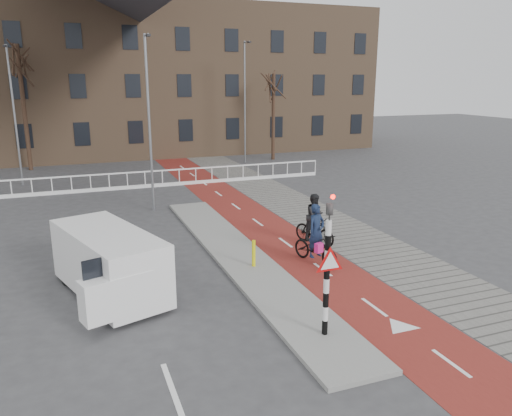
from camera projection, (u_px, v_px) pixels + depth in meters
name	position (u px, v px, depth m)	size (l,w,h in m)	color
ground	(309.00, 301.00, 14.19)	(120.00, 120.00, 0.00)	#38383A
bike_lane	(243.00, 211.00, 23.75)	(2.50, 60.00, 0.01)	maroon
sidewalk	(296.00, 206.00, 24.71)	(3.00, 60.00, 0.01)	slate
curb_island	(240.00, 257.00, 17.55)	(1.80, 16.00, 0.12)	gray
traffic_signal	(328.00, 262.00, 11.66)	(0.80, 0.80, 3.68)	black
bollard	(254.00, 253.00, 16.41)	(0.12, 0.12, 0.89)	yellow
cyclist_near	(316.00, 244.00, 16.93)	(1.28, 2.12, 2.07)	black
cyclist_far	(315.00, 224.00, 18.85)	(1.23, 1.88, 1.96)	black
van	(109.00, 262.00, 14.37)	(3.09, 4.83, 1.93)	white
railing	(91.00, 186.00, 27.76)	(28.00, 0.10, 0.99)	silver
townhouse_row	(99.00, 57.00, 40.12)	(46.00, 10.00, 15.90)	#7F6047
tree_mid	(24.00, 109.00, 33.46)	(0.29, 0.29, 8.32)	black
tree_right	(273.00, 117.00, 38.16)	(0.26, 0.26, 6.49)	black
streetlight_near	(149.00, 126.00, 22.91)	(0.12, 0.12, 8.06)	slate
streetlight_left	(15.00, 117.00, 28.59)	(0.12, 0.12, 7.97)	slate
streetlight_right	(245.00, 103.00, 36.52)	(0.12, 0.12, 8.72)	slate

